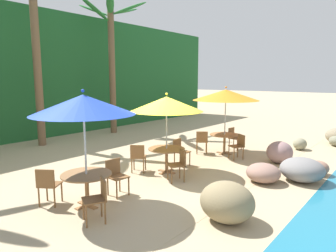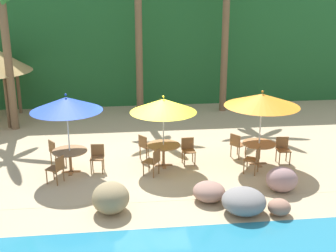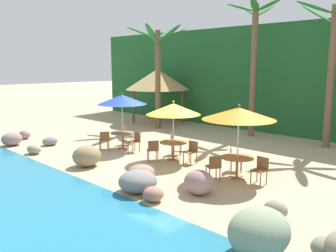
{
  "view_description": "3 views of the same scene",
  "coord_description": "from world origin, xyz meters",
  "px_view_note": "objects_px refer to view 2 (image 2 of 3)",
  "views": [
    {
      "loc": [
        -6.39,
        -5.68,
        2.8
      ],
      "look_at": [
        0.7,
        0.08,
        1.37
      ],
      "focal_mm": 32.46,
      "sensor_mm": 36.0,
      "label": 1
    },
    {
      "loc": [
        -0.98,
        -13.45,
        5.63
      ],
      "look_at": [
        0.68,
        0.54,
        1.18
      ],
      "focal_mm": 46.76,
      "sensor_mm": 36.0,
      "label": 2
    },
    {
      "loc": [
        10.02,
        -10.21,
        3.79
      ],
      "look_at": [
        0.27,
        -0.19,
        1.38
      ],
      "focal_mm": 38.11,
      "sensor_mm": 36.0,
      "label": 3
    }
  ],
  "objects_px": {
    "umbrella_yellow": "(163,105)",
    "chair_orange_inland": "(237,144)",
    "umbrella_orange": "(262,100)",
    "chair_yellow_left": "(154,160)",
    "dining_table_blue": "(70,154)",
    "chair_blue_left": "(57,167)",
    "chair_yellow_seaward": "(188,149)",
    "chair_orange_seaward": "(283,148)",
    "chair_blue_seaward": "(97,156)",
    "chair_orange_left": "(254,159)",
    "palm_tree_nearest": "(5,29)",
    "chair_blue_inland": "(55,151)",
    "dining_table_orange": "(259,147)",
    "chair_yellow_inland": "(145,145)",
    "palm_tree_second": "(138,16)",
    "dining_table_yellow": "(163,148)",
    "palm_tree_third": "(226,15)",
    "umbrella_blue": "(66,104)"
  },
  "relations": [
    {
      "from": "chair_yellow_left",
      "to": "dining_table_blue",
      "type": "bearing_deg",
      "value": 167.52
    },
    {
      "from": "chair_blue_left",
      "to": "chair_orange_inland",
      "type": "xyz_separation_m",
      "value": [
        5.91,
        1.4,
        0.0
      ]
    },
    {
      "from": "dining_table_yellow",
      "to": "chair_orange_left",
      "type": "relative_size",
      "value": 1.26
    },
    {
      "from": "palm_tree_nearest",
      "to": "palm_tree_third",
      "type": "relative_size",
      "value": 0.91
    },
    {
      "from": "umbrella_blue",
      "to": "chair_orange_seaward",
      "type": "xyz_separation_m",
      "value": [
        7.01,
        0.02,
        -1.74
      ]
    },
    {
      "from": "dining_table_blue",
      "to": "chair_orange_left",
      "type": "distance_m",
      "value": 5.83
    },
    {
      "from": "umbrella_yellow",
      "to": "umbrella_orange",
      "type": "height_order",
      "value": "umbrella_orange"
    },
    {
      "from": "chair_blue_inland",
      "to": "umbrella_yellow",
      "type": "relative_size",
      "value": 0.36
    },
    {
      "from": "umbrella_yellow",
      "to": "chair_orange_inland",
      "type": "height_order",
      "value": "umbrella_yellow"
    },
    {
      "from": "dining_table_orange",
      "to": "palm_tree_nearest",
      "type": "height_order",
      "value": "palm_tree_nearest"
    },
    {
      "from": "umbrella_yellow",
      "to": "chair_orange_inland",
      "type": "bearing_deg",
      "value": 9.15
    },
    {
      "from": "umbrella_orange",
      "to": "palm_tree_nearest",
      "type": "bearing_deg",
      "value": 150.93
    },
    {
      "from": "chair_blue_inland",
      "to": "chair_yellow_left",
      "type": "relative_size",
      "value": 1.0
    },
    {
      "from": "chair_blue_seaward",
      "to": "palm_tree_second",
      "type": "bearing_deg",
      "value": 75.37
    },
    {
      "from": "chair_blue_inland",
      "to": "umbrella_orange",
      "type": "height_order",
      "value": "umbrella_orange"
    },
    {
      "from": "chair_yellow_left",
      "to": "umbrella_yellow",
      "type": "bearing_deg",
      "value": 62.9
    },
    {
      "from": "chair_yellow_inland",
      "to": "chair_orange_left",
      "type": "height_order",
      "value": "same"
    },
    {
      "from": "chair_yellow_inland",
      "to": "palm_tree_nearest",
      "type": "relative_size",
      "value": 0.14
    },
    {
      "from": "umbrella_orange",
      "to": "chair_orange_seaward",
      "type": "distance_m",
      "value": 1.9
    },
    {
      "from": "chair_orange_inland",
      "to": "dining_table_yellow",
      "type": "bearing_deg",
      "value": -170.85
    },
    {
      "from": "chair_yellow_seaward",
      "to": "chair_yellow_left",
      "type": "bearing_deg",
      "value": -144.11
    },
    {
      "from": "chair_blue_seaward",
      "to": "palm_tree_second",
      "type": "xyz_separation_m",
      "value": [
        1.75,
        6.68,
        3.94
      ]
    },
    {
      "from": "chair_yellow_seaward",
      "to": "chair_orange_inland",
      "type": "height_order",
      "value": "same"
    },
    {
      "from": "umbrella_yellow",
      "to": "umbrella_orange",
      "type": "relative_size",
      "value": 0.95
    },
    {
      "from": "chair_orange_seaward",
      "to": "palm_tree_nearest",
      "type": "distance_m",
      "value": 11.49
    },
    {
      "from": "chair_blue_seaward",
      "to": "chair_yellow_seaward",
      "type": "bearing_deg",
      "value": 5.65
    },
    {
      "from": "dining_table_blue",
      "to": "umbrella_orange",
      "type": "relative_size",
      "value": 0.44
    },
    {
      "from": "chair_yellow_inland",
      "to": "palm_tree_second",
      "type": "height_order",
      "value": "palm_tree_second"
    },
    {
      "from": "chair_blue_left",
      "to": "dining_table_yellow",
      "type": "xyz_separation_m",
      "value": [
        3.31,
        0.98,
        0.1
      ]
    },
    {
      "from": "dining_table_yellow",
      "to": "dining_table_orange",
      "type": "relative_size",
      "value": 1.0
    },
    {
      "from": "dining_table_blue",
      "to": "chair_orange_inland",
      "type": "xyz_separation_m",
      "value": [
        5.6,
        0.6,
        -0.1
      ]
    },
    {
      "from": "umbrella_blue",
      "to": "dining_table_yellow",
      "type": "xyz_separation_m",
      "value": [
        3.0,
        0.18,
        -1.64
      ]
    },
    {
      "from": "chair_orange_seaward",
      "to": "chair_yellow_seaward",
      "type": "bearing_deg",
      "value": 174.61
    },
    {
      "from": "chair_blue_left",
      "to": "chair_yellow_left",
      "type": "relative_size",
      "value": 1.0
    },
    {
      "from": "chair_orange_seaward",
      "to": "palm_tree_nearest",
      "type": "bearing_deg",
      "value": 153.37
    },
    {
      "from": "chair_yellow_seaward",
      "to": "chair_yellow_inland",
      "type": "height_order",
      "value": "same"
    },
    {
      "from": "chair_blue_seaward",
      "to": "palm_tree_nearest",
      "type": "relative_size",
      "value": 0.14
    },
    {
      "from": "chair_yellow_seaward",
      "to": "chair_orange_seaward",
      "type": "xyz_separation_m",
      "value": [
        3.17,
        -0.3,
        0.0
      ]
    },
    {
      "from": "chair_blue_seaward",
      "to": "chair_yellow_left",
      "type": "distance_m",
      "value": 1.86
    },
    {
      "from": "chair_orange_left",
      "to": "palm_tree_second",
      "type": "distance_m",
      "value": 9.05
    },
    {
      "from": "dining_table_yellow",
      "to": "palm_tree_second",
      "type": "relative_size",
      "value": 0.16
    },
    {
      "from": "chair_yellow_left",
      "to": "dining_table_orange",
      "type": "distance_m",
      "value": 3.59
    },
    {
      "from": "dining_table_blue",
      "to": "umbrella_orange",
      "type": "distance_m",
      "value": 6.36
    },
    {
      "from": "chair_yellow_inland",
      "to": "chair_yellow_left",
      "type": "relative_size",
      "value": 1.0
    },
    {
      "from": "umbrella_yellow",
      "to": "chair_orange_left",
      "type": "bearing_deg",
      "value": -19.57
    },
    {
      "from": "dining_table_blue",
      "to": "chair_blue_seaward",
      "type": "xyz_separation_m",
      "value": [
        0.85,
        0.02,
        -0.1
      ]
    },
    {
      "from": "chair_blue_seaward",
      "to": "chair_orange_left",
      "type": "xyz_separation_m",
      "value": [
        4.92,
        -0.82,
        0.0
      ]
    },
    {
      "from": "chair_blue_left",
      "to": "chair_yellow_seaward",
      "type": "height_order",
      "value": "same"
    },
    {
      "from": "dining_table_yellow",
      "to": "chair_blue_seaward",
      "type": "bearing_deg",
      "value": -175.63
    },
    {
      "from": "chair_blue_left",
      "to": "umbrella_orange",
      "type": "bearing_deg",
      "value": 6.66
    }
  ]
}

